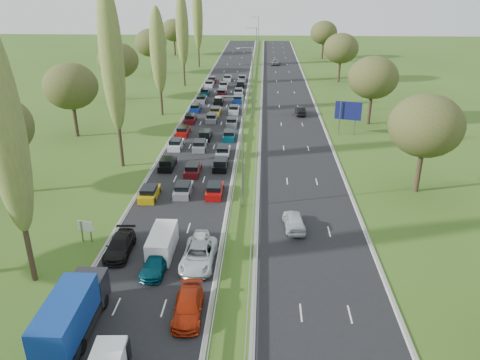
# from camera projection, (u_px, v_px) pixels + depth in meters

# --- Properties ---
(ground) EXTENTS (260.00, 260.00, 0.00)m
(ground) POSITION_uv_depth(u_px,v_px,m) (252.00, 114.00, 83.51)
(ground) COLOR #35551A
(ground) RESTS_ON ground
(near_carriageway) EXTENTS (10.50, 215.00, 0.04)m
(near_carriageway) POSITION_uv_depth(u_px,v_px,m) (216.00, 110.00, 86.12)
(near_carriageway) COLOR black
(near_carriageway) RESTS_ON ground
(far_carriageway) EXTENTS (10.50, 215.00, 0.04)m
(far_carriageway) POSITION_uv_depth(u_px,v_px,m) (289.00, 111.00, 85.49)
(far_carriageway) COLOR black
(far_carriageway) RESTS_ON ground
(central_reservation) EXTENTS (2.36, 215.00, 0.32)m
(central_reservation) POSITION_uv_depth(u_px,v_px,m) (253.00, 108.00, 85.59)
(central_reservation) COLOR gray
(central_reservation) RESTS_ON ground
(lamp_columns) EXTENTS (0.18, 140.18, 12.00)m
(lamp_columns) POSITION_uv_depth(u_px,v_px,m) (252.00, 83.00, 79.31)
(lamp_columns) COLOR gray
(lamp_columns) RESTS_ON ground
(poplar_row) EXTENTS (2.80, 127.80, 22.44)m
(poplar_row) POSITION_uv_depth(u_px,v_px,m) (142.00, 52.00, 68.53)
(poplar_row) COLOR #2D2116
(poplar_row) RESTS_ON ground
(woodland_left) EXTENTS (8.00, 166.00, 11.10)m
(woodland_left) POSITION_uv_depth(u_px,v_px,m) (61.00, 91.00, 65.79)
(woodland_left) COLOR #2D2116
(woodland_left) RESTS_ON ground
(woodland_right) EXTENTS (8.00, 153.00, 11.10)m
(woodland_right) POSITION_uv_depth(u_px,v_px,m) (385.00, 89.00, 67.33)
(woodland_right) COLOR #2D2116
(woodland_right) RESTS_ON ground
(traffic_queue_fill) EXTENTS (9.07, 69.54, 0.80)m
(traffic_queue_fill) POSITION_uv_depth(u_px,v_px,m) (213.00, 115.00, 81.41)
(traffic_queue_fill) COLOR #BF990C
(traffic_queue_fill) RESTS_ON ground
(near_car_3) EXTENTS (2.21, 5.14, 1.48)m
(near_car_3) POSITION_uv_depth(u_px,v_px,m) (120.00, 246.00, 40.80)
(near_car_3) COLOR black
(near_car_3) RESTS_ON near_carriageway
(near_car_7) EXTENTS (2.13, 4.69, 1.33)m
(near_car_7) POSITION_uv_depth(u_px,v_px,m) (156.00, 263.00, 38.38)
(near_car_7) COLOR #043543
(near_car_7) RESTS_ON near_carriageway
(near_car_10) EXTENTS (2.80, 5.84, 1.61)m
(near_car_10) POSITION_uv_depth(u_px,v_px,m) (198.00, 255.00, 39.22)
(near_car_10) COLOR silver
(near_car_10) RESTS_ON near_carriageway
(near_car_11) EXTENTS (2.19, 5.02, 1.44)m
(near_car_11) POSITION_uv_depth(u_px,v_px,m) (188.00, 307.00, 33.15)
(near_car_11) COLOR #9F2309
(near_car_11) RESTS_ON near_carriageway
(near_car_12) EXTENTS (1.66, 4.01, 1.36)m
(near_car_12) POSITION_uv_depth(u_px,v_px,m) (199.00, 243.00, 41.30)
(near_car_12) COLOR white
(near_car_12) RESTS_ON near_carriageway
(far_car_0) EXTENTS (2.22, 4.74, 1.57)m
(far_car_0) POSITION_uv_depth(u_px,v_px,m) (294.00, 221.00, 44.86)
(far_car_0) COLOR #B6BBC0
(far_car_0) RESTS_ON far_carriageway
(far_car_1) EXTENTS (1.71, 4.44, 1.44)m
(far_car_1) POSITION_uv_depth(u_px,v_px,m) (300.00, 111.00, 82.95)
(far_car_1) COLOR black
(far_car_1) RESTS_ON far_carriageway
(far_car_2) EXTENTS (2.78, 5.31, 1.43)m
(far_car_2) POSITION_uv_depth(u_px,v_px,m) (276.00, 62.00, 132.47)
(far_car_2) COLOR slate
(far_car_2) RESTS_ON far_carriageway
(blue_lorry) EXTENTS (2.33, 8.39, 3.54)m
(blue_lorry) POSITION_uv_depth(u_px,v_px,m) (72.00, 314.00, 30.80)
(blue_lorry) COLOR black
(blue_lorry) RESTS_ON near_carriageway
(white_van_rear) EXTENTS (1.99, 5.08, 2.04)m
(white_van_rear) POSITION_uv_depth(u_px,v_px,m) (163.00, 241.00, 40.91)
(white_van_rear) COLOR silver
(white_van_rear) RESTS_ON near_carriageway
(info_sign) EXTENTS (1.49, 0.40, 2.10)m
(info_sign) POSITION_uv_depth(u_px,v_px,m) (86.00, 228.00, 42.38)
(info_sign) COLOR gray
(info_sign) RESTS_ON ground
(direction_sign) EXTENTS (3.88, 1.19, 5.20)m
(direction_sign) POSITION_uv_depth(u_px,v_px,m) (348.00, 112.00, 71.14)
(direction_sign) COLOR gray
(direction_sign) RESTS_ON ground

